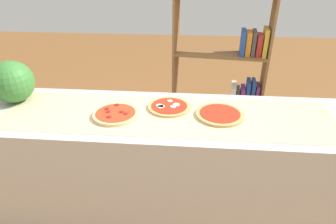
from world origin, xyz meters
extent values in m
plane|color=brown|center=(0.00, 0.00, 0.00)|extent=(12.00, 12.00, 0.00)
cube|color=beige|center=(0.00, 0.00, 0.45)|extent=(2.50, 0.68, 0.89)
cube|color=beige|center=(0.00, 0.00, 0.90)|extent=(2.09, 0.54, 0.00)
cylinder|color=#E5C17F|center=(-0.33, -0.04, 0.91)|extent=(0.29, 0.29, 0.02)
cylinder|color=red|center=(-0.33, -0.04, 0.92)|extent=(0.25, 0.25, 0.00)
cylinder|color=maroon|center=(-0.29, -0.03, 0.92)|extent=(0.03, 0.03, 0.00)
cylinder|color=maroon|center=(-0.35, -0.10, 0.92)|extent=(0.03, 0.03, 0.00)
cylinder|color=maroon|center=(-0.39, 0.00, 0.92)|extent=(0.03, 0.03, 0.00)
cylinder|color=maroon|center=(-0.26, -0.05, 0.92)|extent=(0.03, 0.03, 0.00)
cylinder|color=maroon|center=(-0.34, 0.06, 0.92)|extent=(0.03, 0.03, 0.00)
cylinder|color=maroon|center=(-0.38, -0.04, 0.92)|extent=(0.03, 0.03, 0.00)
cylinder|color=tan|center=(0.00, 0.09, 0.90)|extent=(0.28, 0.28, 0.01)
cylinder|color=red|center=(0.00, 0.09, 0.91)|extent=(0.24, 0.24, 0.00)
cylinder|color=#EFE5CC|center=(-0.06, 0.08, 0.92)|extent=(0.05, 0.05, 0.00)
cylinder|color=#EFE5CC|center=(0.05, 0.11, 0.92)|extent=(0.05, 0.05, 0.00)
cylinder|color=#EFE5CC|center=(-0.04, 0.07, 0.92)|extent=(0.04, 0.04, 0.00)
cylinder|color=#EFE5CC|center=(-0.06, 0.06, 0.92)|extent=(0.04, 0.04, 0.00)
cylinder|color=#EFE5CC|center=(0.00, 0.16, 0.92)|extent=(0.04, 0.04, 0.00)
cylinder|color=#EFE5CC|center=(0.03, 0.07, 0.92)|extent=(0.04, 0.04, 0.00)
cylinder|color=tan|center=(0.33, 0.01, 0.90)|extent=(0.30, 0.30, 0.02)
cylinder|color=red|center=(0.33, 0.01, 0.91)|extent=(0.25, 0.25, 0.00)
sphere|color=#387A33|center=(-1.07, 0.11, 1.04)|extent=(0.29, 0.29, 0.29)
cube|color=brown|center=(0.80, 0.93, 0.76)|extent=(0.05, 0.29, 1.52)
cube|color=brown|center=(-0.01, 1.03, 0.76)|extent=(0.05, 0.29, 1.52)
cube|color=brown|center=(0.39, 0.98, 0.01)|extent=(0.83, 0.38, 0.02)
cube|color=#753384|center=(0.76, 0.94, 0.14)|extent=(0.06, 0.22, 0.24)
cube|color=silver|center=(0.73, 0.94, 0.11)|extent=(0.06, 0.23, 0.19)
cube|color=#753384|center=(0.68, 0.95, 0.14)|extent=(0.07, 0.24, 0.25)
cube|color=#753384|center=(0.63, 0.95, 0.14)|extent=(0.06, 0.17, 0.25)
cube|color=#234799|center=(0.59, 0.96, 0.12)|extent=(0.06, 0.21, 0.21)
cube|color=gold|center=(0.54, 0.97, 0.11)|extent=(0.07, 0.22, 0.19)
cube|color=#234799|center=(0.50, 0.97, 0.11)|extent=(0.05, 0.17, 0.18)
cube|color=brown|center=(0.39, 0.98, 0.51)|extent=(0.83, 0.38, 0.02)
cube|color=#753384|center=(0.76, 0.94, 0.62)|extent=(0.05, 0.19, 0.21)
cube|color=#234799|center=(0.72, 0.94, 0.64)|extent=(0.06, 0.18, 0.25)
cube|color=#234799|center=(0.68, 0.95, 0.64)|extent=(0.06, 0.20, 0.25)
cube|color=#753384|center=(0.64, 0.95, 0.61)|extent=(0.06, 0.20, 0.18)
cube|color=#47423D|center=(0.59, 0.96, 0.60)|extent=(0.05, 0.17, 0.17)
cube|color=silver|center=(0.55, 0.96, 0.62)|extent=(0.07, 0.24, 0.20)
cube|color=brown|center=(0.39, 0.98, 1.01)|extent=(0.83, 0.38, 0.02)
cube|color=gold|center=(0.76, 0.94, 1.14)|extent=(0.06, 0.22, 0.24)
cube|color=#B22823|center=(0.72, 0.94, 1.11)|extent=(0.06, 0.17, 0.18)
cube|color=#47423D|center=(0.67, 0.95, 1.12)|extent=(0.05, 0.19, 0.21)
cube|color=orange|center=(0.62, 0.96, 1.12)|extent=(0.07, 0.18, 0.20)
cube|color=#234799|center=(0.58, 0.96, 1.12)|extent=(0.06, 0.21, 0.21)
camera|label=1|loc=(0.14, -1.58, 1.77)|focal=30.44mm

